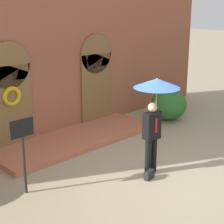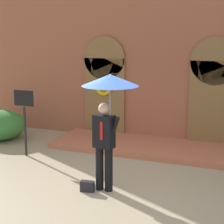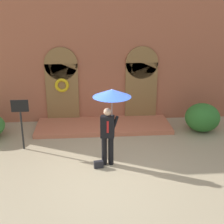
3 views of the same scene
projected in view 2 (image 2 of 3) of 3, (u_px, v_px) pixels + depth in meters
name	position (u px, v px, depth m)	size (l,w,h in m)	color
ground_plane	(104.00, 192.00, 7.49)	(80.00, 80.00, 0.00)	tan
building_facade	(159.00, 49.00, 10.73)	(14.00, 2.30, 5.60)	#9E563D
person_with_umbrella	(108.00, 98.00, 7.18)	(1.10, 1.10, 2.36)	black
handbag	(87.00, 186.00, 7.51)	(0.28, 0.12, 0.22)	black
sign_post	(24.00, 112.00, 9.53)	(0.56, 0.06, 1.72)	black
shrub_left	(1.00, 125.00, 11.20)	(1.48, 1.49, 0.87)	#387A33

